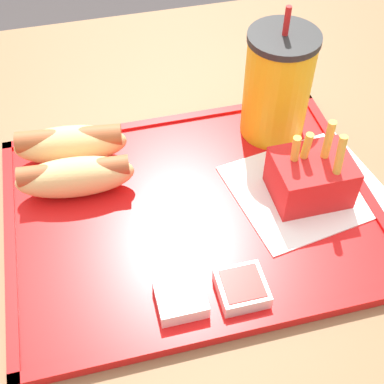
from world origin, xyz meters
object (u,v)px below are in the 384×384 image
at_px(hot_dog_near, 75,176).
at_px(sauce_cup_mayo, 181,297).
at_px(hot_dog_far, 70,143).
at_px(fries_carton, 311,177).
at_px(soda_cup, 277,85).
at_px(sauce_cup_ketchup, 242,288).

distance_m(hot_dog_near, sauce_cup_mayo, 0.20).
relative_size(hot_dog_far, fries_carton, 1.35).
bearing_deg(sauce_cup_mayo, hot_dog_far, 110.01).
xyz_separation_m(soda_cup, hot_dog_near, (-0.26, -0.05, -0.05)).
height_order(soda_cup, sauce_cup_mayo, soda_cup).
bearing_deg(fries_carton, soda_cup, 91.27).
bearing_deg(fries_carton, sauce_cup_ketchup, -136.59).
xyz_separation_m(hot_dog_far, sauce_cup_mayo, (0.08, -0.23, -0.02)).
distance_m(soda_cup, fries_carton, 0.13).
xyz_separation_m(hot_dog_far, fries_carton, (0.26, -0.13, 0.00)).
xyz_separation_m(soda_cup, hot_dog_far, (-0.26, 0.01, -0.05)).
xyz_separation_m(fries_carton, sauce_cup_ketchup, (-0.12, -0.11, -0.02)).
bearing_deg(sauce_cup_mayo, fries_carton, 30.47).
distance_m(hot_dog_far, hot_dog_near, 0.06).
distance_m(soda_cup, sauce_cup_mayo, 0.29).
xyz_separation_m(sauce_cup_mayo, sauce_cup_ketchup, (0.06, -0.00, 0.00)).
distance_m(hot_dog_near, fries_carton, 0.27).
distance_m(hot_dog_far, fries_carton, 0.29).
distance_m(hot_dog_far, sauce_cup_mayo, 0.25).
bearing_deg(fries_carton, hot_dog_near, 165.03).
xyz_separation_m(fries_carton, sauce_cup_mayo, (-0.18, -0.11, -0.02)).
relative_size(hot_dog_near, sauce_cup_ketchup, 2.90).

